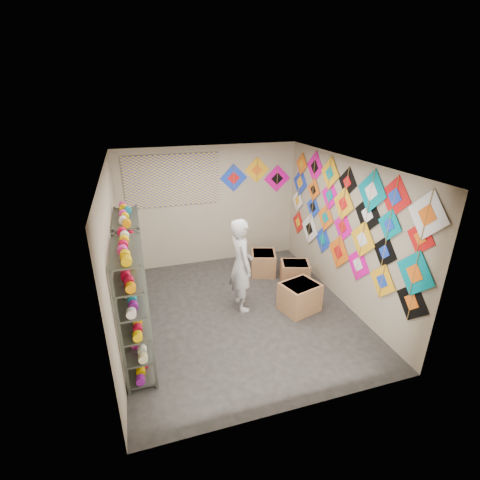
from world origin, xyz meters
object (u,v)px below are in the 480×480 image
object	(u,v)px
shopkeeper	(241,265)
carton_c	(263,263)
shelf_rack_back	(132,268)
carton_b	(295,273)
shelf_rack_front	(134,310)
carton_a	(300,297)

from	to	relation	value
shopkeeper	carton_c	xyz separation A→B (m)	(0.86, 1.12, -0.63)
shelf_rack_back	carton_b	xyz separation A→B (m)	(3.20, 0.22, -0.71)
shelf_rack_front	carton_c	distance (m)	3.52
shelf_rack_front	carton_a	world-z (taller)	shelf_rack_front
carton_b	carton_c	world-z (taller)	carton_c
shelf_rack_front	shopkeeper	world-z (taller)	shelf_rack_front
carton_a	carton_c	world-z (taller)	carton_a
carton_c	shelf_rack_back	bearing A→B (deg)	-145.72
carton_c	carton_b	bearing A→B (deg)	-34.44
shelf_rack_front	shelf_rack_back	distance (m)	1.30
shelf_rack_back	shopkeeper	distance (m)	1.88
shelf_rack_front	shelf_rack_back	size ratio (longest dim) A/B	1.00
shopkeeper	carton_c	bearing A→B (deg)	-40.66
shelf_rack_back	carton_b	distance (m)	3.28
carton_b	shopkeeper	bearing A→B (deg)	-140.82
shelf_rack_front	shopkeeper	xyz separation A→B (m)	(1.86, 1.01, -0.08)
shelf_rack_back	carton_c	distance (m)	2.93
shelf_rack_front	carton_c	bearing A→B (deg)	38.08
shelf_rack_front	shopkeeper	bearing A→B (deg)	28.59
shelf_rack_front	carton_a	bearing A→B (deg)	11.88
shelf_rack_front	carton_a	size ratio (longest dim) A/B	2.94
shelf_rack_back	carton_c	bearing A→B (deg)	16.98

